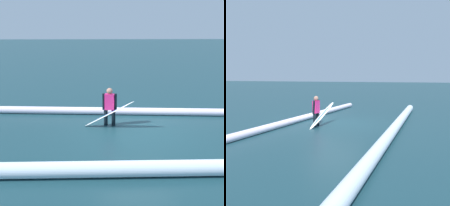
# 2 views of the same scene
# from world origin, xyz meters

# --- Properties ---
(ground_plane) EXTENTS (157.72, 157.72, 0.00)m
(ground_plane) POSITION_xyz_m (0.00, 0.00, 0.00)
(ground_plane) COLOR #193D46
(surfer) EXTENTS (0.52, 0.24, 1.38)m
(surfer) POSITION_xyz_m (0.95, -0.63, 0.76)
(surfer) COLOR black
(surfer) RESTS_ON ground_plane
(surfboard) EXTENTS (1.79, 0.72, 1.06)m
(surfboard) POSITION_xyz_m (0.99, -0.32, 0.52)
(surfboard) COLOR white
(surfboard) RESTS_ON ground_plane
(wave_crest_foreground) EXTENTS (16.14, 1.58, 0.30)m
(wave_crest_foreground) POSITION_xyz_m (0.89, -1.92, 0.15)
(wave_crest_foreground) COLOR white
(wave_crest_foreground) RESTS_ON ground_plane
(wave_crest_midground) EXTENTS (17.42, 0.54, 0.39)m
(wave_crest_midground) POSITION_xyz_m (2.63, 2.98, 0.20)
(wave_crest_midground) COLOR white
(wave_crest_midground) RESTS_ON ground_plane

